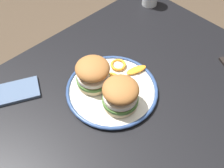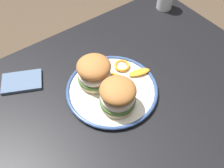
{
  "view_description": "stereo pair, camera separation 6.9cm",
  "coord_description": "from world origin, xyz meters",
  "px_view_note": "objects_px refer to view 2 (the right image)",
  "views": [
    {
      "loc": [
        0.34,
        0.36,
        1.44
      ],
      "look_at": [
        -0.02,
        -0.03,
        0.77
      ],
      "focal_mm": 41.01,
      "sensor_mm": 36.0,
      "label": 1
    },
    {
      "loc": [
        0.29,
        0.4,
        1.44
      ],
      "look_at": [
        -0.02,
        -0.03,
        0.77
      ],
      "focal_mm": 41.01,
      "sensor_mm": 36.0,
      "label": 2
    }
  ],
  "objects_px": {
    "dinner_plate": "(112,90)",
    "sandwich_half_right": "(94,71)",
    "sandwich_half_left": "(118,95)",
    "dining_table": "(111,117)"
  },
  "relations": [
    {
      "from": "dinner_plate",
      "to": "sandwich_half_right",
      "type": "xyz_separation_m",
      "value": [
        0.03,
        -0.06,
        0.06
      ]
    },
    {
      "from": "dinner_plate",
      "to": "sandwich_half_right",
      "type": "relative_size",
      "value": 2.46
    },
    {
      "from": "sandwich_half_left",
      "to": "sandwich_half_right",
      "type": "distance_m",
      "value": 0.12
    },
    {
      "from": "sandwich_half_right",
      "to": "dining_table",
      "type": "bearing_deg",
      "value": 93.5
    },
    {
      "from": "dining_table",
      "to": "dinner_plate",
      "type": "relative_size",
      "value": 3.81
    },
    {
      "from": "sandwich_half_left",
      "to": "sandwich_half_right",
      "type": "height_order",
      "value": "same"
    },
    {
      "from": "dining_table",
      "to": "sandwich_half_left",
      "type": "xyz_separation_m",
      "value": [
        -0.0,
        0.03,
        0.18
      ]
    },
    {
      "from": "dinner_plate",
      "to": "sandwich_half_left",
      "type": "distance_m",
      "value": 0.09
    },
    {
      "from": "dinner_plate",
      "to": "dining_table",
      "type": "bearing_deg",
      "value": 50.29
    },
    {
      "from": "sandwich_half_right",
      "to": "dinner_plate",
      "type": "bearing_deg",
      "value": 116.26
    }
  ]
}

